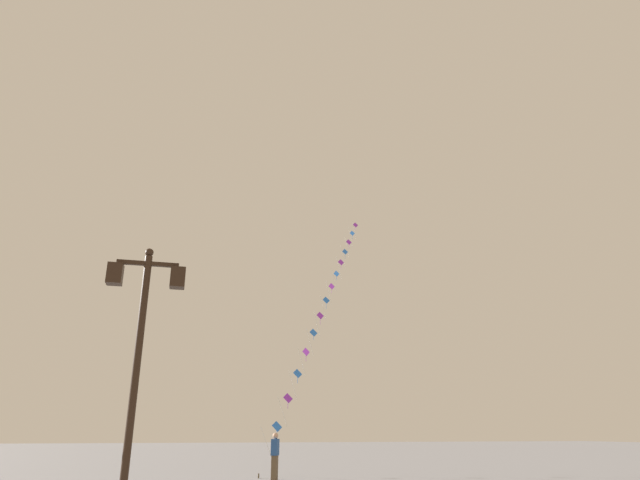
% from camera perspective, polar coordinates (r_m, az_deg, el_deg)
% --- Properties ---
extents(twin_lantern_lamp_post, '(1.44, 0.28, 5.13)m').
position_cam_1_polar(twin_lantern_lamp_post, '(10.69, -18.46, -8.95)').
color(twin_lantern_lamp_post, black).
rests_on(twin_lantern_lamp_post, ground_plane).
extents(kite_train, '(10.46, 18.48, 18.93)m').
position_cam_1_polar(kite_train, '(34.75, 0.71, -6.28)').
color(kite_train, brown).
rests_on(kite_train, ground_plane).
extents(kite_flyer, '(0.41, 0.62, 1.71)m').
position_cam_1_polar(kite_flyer, '(22.48, -4.79, -21.74)').
color(kite_flyer, brown).
rests_on(kite_flyer, ground_plane).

